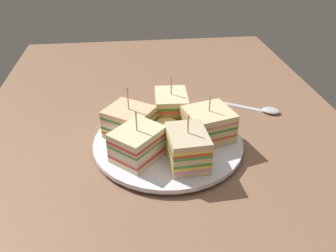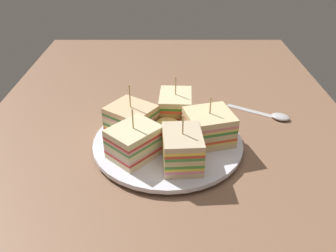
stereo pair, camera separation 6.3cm
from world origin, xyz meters
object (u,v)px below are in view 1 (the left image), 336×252
Objects in this scene: sandwich_wedge_1 at (208,124)px; spoon at (264,110)px; sandwich_wedge_0 at (187,148)px; chip_pile at (162,132)px; plate at (168,142)px; sandwich_wedge_3 at (130,122)px; sandwich_wedge_2 at (171,107)px; sandwich_wedge_4 at (138,144)px.

sandwich_wedge_1 is 0.76× the size of spoon.
spoon is at bearing -159.71° from sandwich_wedge_1.
chip_pile is at bearing 21.89° from sandwich_wedge_0.
sandwich_wedge_0 is at bearing 18.55° from plate.
plate is at bearing 12.78° from sandwich_wedge_3.
sandwich_wedge_1 is at bearing 24.15° from sandwich_wedge_3.
chip_pile is (-0.27, -1.11, 2.12)cm from plate.
plate is 2.89× the size of sandwich_wedge_2.
sandwich_wedge_0 is 1.14× the size of chip_pile.
sandwich_wedge_2 is 21.52cm from spoon.
chip_pile is at bearing -125.16° from spoon.
sandwich_wedge_1 is (-7.01, 4.99, -0.13)cm from sandwich_wedge_0.
sandwich_wedge_4 is (7.44, 1.15, 0.06)cm from sandwich_wedge_3.
sandwich_wedge_3 reaches higher than sandwich_wedge_1.
plate is at bearing 76.34° from chip_pile.
sandwich_wedge_3 is 7.53cm from sandwich_wedge_4.
sandwich_wedge_0 reaches higher than chip_pile.
spoon is at bearing 114.22° from chip_pile.
sandwich_wedge_0 is at bearing -62.95° from sandwich_wedge_4.
spoon is (-3.64, 20.85, -3.89)cm from sandwich_wedge_2.
sandwich_wedge_0 reaches higher than sandwich_wedge_4.
sandwich_wedge_3 is at bearing 39.55° from sandwich_wedge_0.
sandwich_wedge_4 is (11.84, -7.11, -0.11)cm from sandwich_wedge_2.
plate is 2.98× the size of sandwich_wedge_0.
chip_pile is (-7.22, -3.44, -1.39)cm from sandwich_wedge_0.
sandwich_wedge_1 is 18.86cm from spoon.
plate is at bearing -8.60° from sandwich_wedge_2.
sandwich_wedge_2 is 7.48cm from chip_pile.
plate is 2.13× the size of spoon.
sandwich_wedge_3 is at bearing -113.83° from chip_pile.
sandwich_wedge_3 reaches higher than sandwich_wedge_2.
sandwich_wedge_4 reaches higher than chip_pile.
sandwich_wedge_0 is 8.11cm from chip_pile.
sandwich_wedge_2 is 1.17× the size of chip_pile.
sandwich_wedge_3 is 1.03× the size of sandwich_wedge_4.
sandwich_wedge_0 is 8.60cm from sandwich_wedge_1.
sandwich_wedge_2 is at bearing -0.13° from sandwich_wedge_0.
sandwich_wedge_1 is at bearing 42.47° from sandwich_wedge_2.
sandwich_wedge_4 is at bearing 4.75° from sandwich_wedge_1.
sandwich_wedge_3 is at bearing -112.26° from plate.
chip_pile is (-0.21, -8.43, -1.26)cm from sandwich_wedge_1.
chip_pile is (-4.94, 4.53, -1.19)cm from sandwich_wedge_4.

